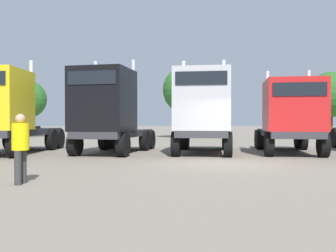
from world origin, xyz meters
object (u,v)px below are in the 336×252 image
object	(u,v)px
semi_truck_yellow	(4,111)
visitor_in_hivis	(20,144)
semi_truck_black	(108,111)
semi_truck_silver	(203,111)
semi_truck_red	(291,116)

from	to	relation	value
semi_truck_yellow	visitor_in_hivis	xyz separation A→B (m)	(3.26, -7.63, -0.97)
semi_truck_black	semi_truck_silver	bearing A→B (deg)	101.66
semi_truck_black	semi_truck_silver	distance (m)	4.35
semi_truck_red	visitor_in_hivis	bearing A→B (deg)	-40.61
semi_truck_yellow	visitor_in_hivis	size ratio (longest dim) A/B	3.96
semi_truck_black	semi_truck_silver	size ratio (longest dim) A/B	0.94
semi_truck_yellow	semi_truck_silver	world-z (taller)	semi_truck_silver
semi_truck_black	semi_truck_red	world-z (taller)	semi_truck_black
semi_truck_black	visitor_in_hivis	xyz separation A→B (m)	(-1.32, -7.68, -1.02)
visitor_in_hivis	semi_truck_red	bearing A→B (deg)	43.10
semi_truck_black	visitor_in_hivis	distance (m)	7.86
semi_truck_yellow	visitor_in_hivis	distance (m)	8.36
semi_truck_silver	semi_truck_yellow	bearing A→B (deg)	-79.99
semi_truck_yellow	semi_truck_black	bearing A→B (deg)	96.69
semi_truck_black	semi_truck_red	bearing A→B (deg)	102.16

